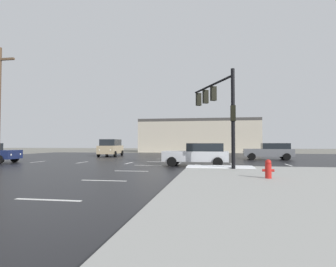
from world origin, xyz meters
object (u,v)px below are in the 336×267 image
(sedan_silver, at_px, (198,154))
(suv_tan, at_px, (111,147))
(fire_hydrant, at_px, (268,169))
(sedan_grey, at_px, (270,151))
(traffic_signal_mast, at_px, (218,103))

(sedan_silver, relative_size, suv_tan, 0.92)
(fire_hydrant, relative_size, sedan_grey, 0.17)
(traffic_signal_mast, distance_m, fire_hydrant, 7.20)
(sedan_silver, bearing_deg, traffic_signal_mast, 137.35)
(traffic_signal_mast, distance_m, sedan_grey, 11.31)
(fire_hydrant, height_order, sedan_grey, sedan_grey)
(suv_tan, relative_size, sedan_grey, 1.07)
(sedan_silver, relative_size, sedan_grey, 0.99)
(fire_hydrant, bearing_deg, traffic_signal_mast, 108.29)
(traffic_signal_mast, xyz_separation_m, fire_hydrant, (1.95, -5.90, -3.64))
(sedan_silver, distance_m, suv_tan, 16.69)
(traffic_signal_mast, relative_size, fire_hydrant, 7.33)
(fire_hydrant, relative_size, suv_tan, 0.16)
(fire_hydrant, height_order, suv_tan, suv_tan)
(sedan_silver, height_order, sedan_grey, same)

